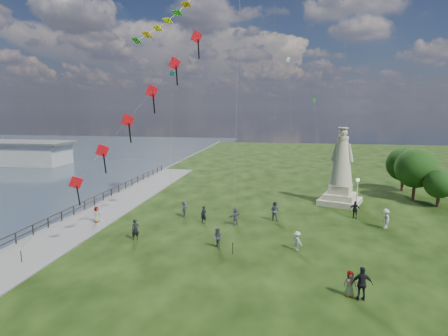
% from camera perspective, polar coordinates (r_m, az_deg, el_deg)
% --- Properties ---
extents(waterfront, '(200.00, 200.00, 1.51)m').
position_cam_1_polar(waterfront, '(38.50, -21.30, -7.39)').
color(waterfront, '#303D49').
rests_on(waterfront, ground).
extents(statue, '(5.29, 5.29, 8.40)m').
position_cam_1_polar(statue, '(42.77, 17.41, -1.09)').
color(statue, '#BDB58F').
rests_on(statue, ground).
extents(lamppost, '(0.36, 0.36, 3.91)m').
position_cam_1_polar(lamppost, '(37.73, 19.64, -3.10)').
color(lamppost, silver).
rests_on(lamppost, ground).
extents(tree_row, '(5.35, 11.10, 5.95)m').
position_cam_1_polar(tree_row, '(49.22, 26.95, -0.09)').
color(tree_row, '#382314').
rests_on(tree_row, ground).
extents(person_0, '(0.73, 0.69, 1.69)m').
position_cam_1_polar(person_0, '(31.17, -13.34, -9.13)').
color(person_0, black).
rests_on(person_0, ground).
extents(person_1, '(0.87, 0.84, 1.54)m').
position_cam_1_polar(person_1, '(28.76, -0.99, -10.60)').
color(person_1, '#595960').
rests_on(person_1, ground).
extents(person_2, '(0.99, 1.02, 1.45)m').
position_cam_1_polar(person_2, '(28.82, 11.09, -10.84)').
color(person_2, silver).
rests_on(person_2, ground).
extents(person_3, '(1.16, 0.63, 1.94)m').
position_cam_1_polar(person_3, '(22.78, 20.30, -16.20)').
color(person_3, black).
rests_on(person_3, ground).
extents(person_4, '(0.79, 0.56, 1.50)m').
position_cam_1_polar(person_4, '(23.09, 18.62, -16.35)').
color(person_4, '#595960').
rests_on(person_4, ground).
extents(person_5, '(0.73, 1.51, 1.59)m').
position_cam_1_polar(person_5, '(36.86, -6.04, -6.13)').
color(person_5, '#595960').
rests_on(person_5, ground).
extents(person_6, '(0.68, 0.56, 1.59)m').
position_cam_1_polar(person_6, '(34.62, -3.10, -7.11)').
color(person_6, black).
rests_on(person_6, ground).
extents(person_7, '(1.05, 0.87, 1.86)m').
position_cam_1_polar(person_7, '(35.68, 7.73, -6.45)').
color(person_7, '#595960').
rests_on(person_7, ground).
extents(person_8, '(0.78, 1.22, 1.75)m').
position_cam_1_polar(person_8, '(36.01, 23.40, -7.10)').
color(person_8, silver).
rests_on(person_8, ground).
extents(person_9, '(1.09, 0.76, 1.70)m').
position_cam_1_polar(person_9, '(38.13, 19.32, -6.00)').
color(person_9, black).
rests_on(person_9, ground).
extents(person_10, '(0.55, 0.78, 1.47)m').
position_cam_1_polar(person_10, '(36.48, -18.85, -6.85)').
color(person_10, '#595960').
rests_on(person_10, ground).
extents(person_11, '(1.38, 1.62, 1.63)m').
position_cam_1_polar(person_11, '(34.06, 1.74, -7.34)').
color(person_11, '#595960').
rests_on(person_11, ground).
extents(red_kite_train, '(10.72, 9.35, 16.62)m').
position_cam_1_polar(red_kite_train, '(29.36, -13.04, 8.55)').
color(red_kite_train, black).
rests_on(red_kite_train, ground).
extents(small_kites, '(19.93, 17.78, 29.93)m').
position_cam_1_polar(small_kites, '(46.97, 7.70, 16.02)').
color(small_kites, teal).
rests_on(small_kites, ground).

